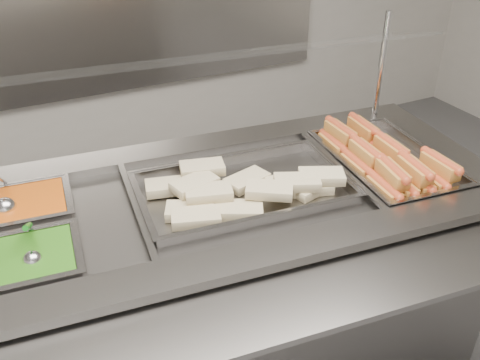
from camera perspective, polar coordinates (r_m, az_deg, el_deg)
name	(u,v)px	position (r m, az deg, el deg)	size (l,w,h in m)	color
steam_counter	(228,290)	(2.13, -1.34, -11.67)	(2.04, 1.07, 0.94)	slate
tray_rail	(291,302)	(1.49, 5.42, -12.80)	(1.89, 0.58, 0.05)	gray
sneeze_guard	(203,62)	(1.88, -4.00, 12.45)	(1.74, 0.48, 0.46)	silver
pan_hotdogs	(385,167)	(2.14, 15.22, 1.36)	(0.41, 0.61, 0.10)	gray
pan_wraps	(243,192)	(1.88, 0.30, -1.28)	(0.75, 0.49, 0.07)	gray
pan_beans	(22,214)	(1.94, -22.24, -3.35)	(0.34, 0.28, 0.10)	gray
pan_peas	(24,269)	(1.69, -22.04, -8.82)	(0.34, 0.28, 0.10)	gray
hotdogs_in_buns	(381,158)	(2.09, 14.84, 2.33)	(0.30, 0.56, 0.12)	#A86C23
tortilla_wraps	(247,189)	(1.83, 0.71, -1.01)	(0.67, 0.38, 0.07)	#CCB889
ladle	(5,206)	(1.90, -23.76, -2.57)	(0.07, 0.20, 0.16)	silver
serving_spoon	(32,254)	(1.65, -21.31, -7.36)	(0.06, 0.19, 0.14)	silver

